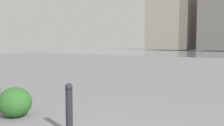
{
  "coord_description": "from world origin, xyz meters",
  "views": [
    {
      "loc": [
        -1.41,
        1.71,
        1.55
      ],
      "look_at": [
        5.55,
        -8.06,
        0.57
      ],
      "focal_mm": 37.16,
      "sensor_mm": 36.0,
      "label": 1
    }
  ],
  "objects": [
    {
      "name": "bollard_near",
      "position": [
        1.46,
        -1.05,
        0.46
      ],
      "size": [
        0.13,
        0.13,
        0.89
      ],
      "color": "#232328",
      "rests_on": "ground"
    },
    {
      "name": "shrub_round",
      "position": [
        3.1,
        -1.04,
        0.32
      ],
      "size": [
        0.75,
        0.67,
        0.64
      ],
      "color": "#2D6628",
      "rests_on": "ground"
    },
    {
      "name": "building_annex",
      "position": [
        23.87,
        -63.7,
        14.23
      ],
      "size": [
        12.29,
        10.03,
        30.53
      ],
      "color": "#B2A899",
      "rests_on": "ground"
    }
  ]
}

